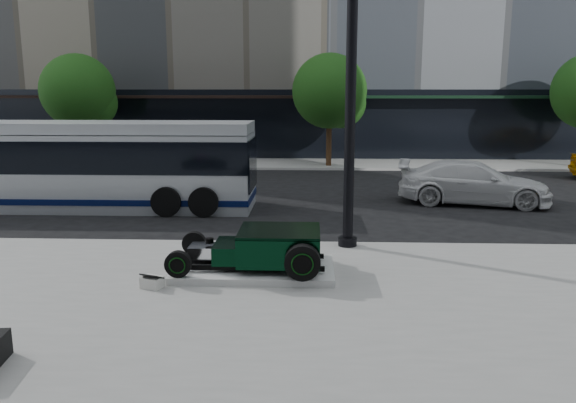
{
  "coord_description": "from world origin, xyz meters",
  "views": [
    {
      "loc": [
        0.11,
        -16.05,
        3.97
      ],
      "look_at": [
        -0.48,
        -2.14,
        1.2
      ],
      "focal_mm": 35.0,
      "sensor_mm": 36.0,
      "label": 1
    }
  ],
  "objects_px": {
    "lamppost": "(351,86)",
    "transit_bus": "(76,164)",
    "white_sedan": "(473,183)",
    "hot_rod": "(269,247)"
  },
  "relations": [
    {
      "from": "lamppost",
      "to": "white_sedan",
      "type": "bearing_deg",
      "value": 51.83
    },
    {
      "from": "lamppost",
      "to": "white_sedan",
      "type": "relative_size",
      "value": 1.65
    },
    {
      "from": "white_sedan",
      "to": "transit_bus",
      "type": "bearing_deg",
      "value": 106.46
    },
    {
      "from": "hot_rod",
      "to": "transit_bus",
      "type": "relative_size",
      "value": 0.27
    },
    {
      "from": "lamppost",
      "to": "transit_bus",
      "type": "xyz_separation_m",
      "value": [
        -8.92,
        4.9,
        -2.59
      ]
    },
    {
      "from": "hot_rod",
      "to": "transit_bus",
      "type": "height_order",
      "value": "transit_bus"
    },
    {
      "from": "white_sedan",
      "to": "lamppost",
      "type": "bearing_deg",
      "value": 153.26
    },
    {
      "from": "transit_bus",
      "to": "white_sedan",
      "type": "height_order",
      "value": "transit_bus"
    },
    {
      "from": "white_sedan",
      "to": "hot_rod",
      "type": "bearing_deg",
      "value": 153.06
    },
    {
      "from": "hot_rod",
      "to": "lamppost",
      "type": "bearing_deg",
      "value": 51.11
    }
  ]
}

